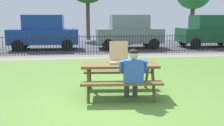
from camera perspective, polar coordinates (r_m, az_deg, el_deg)
The scene contains 11 objects.
ground at distance 7.24m, azimuth -2.18°, elevation -4.74°, with size 28.00×11.38×0.02m, color #5D8737.
cobblestone_walkway at distance 12.12m, azimuth -4.26°, elevation 1.39°, with size 28.00×1.40×0.01m, color gray.
street_asphalt at distance 16.68m, azimuth -5.09°, elevation 3.82°, with size 28.00×7.82×0.01m, color #424247.
picnic_table_foreground at distance 6.10m, azimuth 1.75°, elevation -1.72°, with size 1.91×1.62×0.79m.
pizza_box_open at distance 6.16m, azimuth 1.60°, elevation 0.95°, with size 0.49×0.52×0.51m.
pizza_slice_on_table at distance 6.26m, azimuth 6.14°, elevation 0.20°, with size 0.28×0.23×0.02m.
adult_at_table at distance 5.63m, azimuth 4.70°, elevation -2.15°, with size 0.62×0.61×1.19m.
iron_fence_streetside at distance 12.74m, azimuth -4.45°, elevation 4.12°, with size 23.32×0.03×0.98m.
parked_car_center at distance 15.24m, azimuth -14.96°, elevation 6.74°, with size 3.92×1.86×1.98m.
parked_car_right at distance 15.38m, azimuth 3.84°, elevation 7.09°, with size 3.91×1.84×1.98m.
parked_car_far_right at distance 17.12m, azimuth 21.10°, elevation 6.75°, with size 3.95×1.93×1.98m.
Camera 1 is at (-0.60, -5.27, 1.87)m, focal length 40.77 mm.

